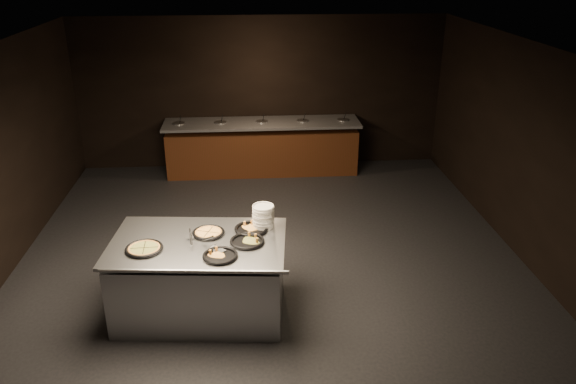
% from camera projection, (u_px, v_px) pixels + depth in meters
% --- Properties ---
extents(room, '(7.02, 8.02, 2.92)m').
position_uv_depth(room, '(270.00, 167.00, 7.14)').
color(room, black).
rests_on(room, ground).
extents(salad_bar, '(3.70, 0.83, 1.18)m').
position_uv_depth(salad_bar, '(262.00, 150.00, 10.80)').
color(salad_bar, '#4D2112').
rests_on(salad_bar, ground).
extents(serving_counter, '(2.09, 1.45, 0.95)m').
position_uv_depth(serving_counter, '(200.00, 279.00, 6.57)').
color(serving_counter, silver).
rests_on(serving_counter, ground).
extents(plate_stack, '(0.26, 0.26, 0.27)m').
position_uv_depth(plate_stack, '(263.00, 216.00, 6.65)').
color(plate_stack, silver).
rests_on(plate_stack, serving_counter).
extents(pan_veggie_whole, '(0.42, 0.42, 0.04)m').
position_uv_depth(pan_veggie_whole, '(144.00, 248.00, 6.18)').
color(pan_veggie_whole, black).
rests_on(pan_veggie_whole, serving_counter).
extents(pan_cheese_whole, '(0.38, 0.38, 0.04)m').
position_uv_depth(pan_cheese_whole, '(208.00, 233.00, 6.52)').
color(pan_cheese_whole, black).
rests_on(pan_cheese_whole, serving_counter).
extents(pan_cheese_slices_a, '(0.40, 0.40, 0.04)m').
position_uv_depth(pan_cheese_slices_a, '(251.00, 229.00, 6.61)').
color(pan_cheese_slices_a, black).
rests_on(pan_cheese_slices_a, serving_counter).
extents(pan_cheese_slices_b, '(0.38, 0.38, 0.04)m').
position_uv_depth(pan_cheese_slices_b, '(220.00, 256.00, 6.03)').
color(pan_cheese_slices_b, black).
rests_on(pan_cheese_slices_b, serving_counter).
extents(pan_veggie_slices, '(0.39, 0.39, 0.04)m').
position_uv_depth(pan_veggie_slices, '(247.00, 241.00, 6.33)').
color(pan_veggie_slices, black).
rests_on(pan_veggie_slices, serving_counter).
extents(server_left, '(0.12, 0.32, 0.16)m').
position_uv_depth(server_left, '(190.00, 237.00, 6.31)').
color(server_left, silver).
rests_on(server_left, serving_counter).
extents(server_right, '(0.28, 0.29, 0.18)m').
position_uv_depth(server_right, '(211.00, 242.00, 6.19)').
color(server_right, silver).
rests_on(server_right, serving_counter).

